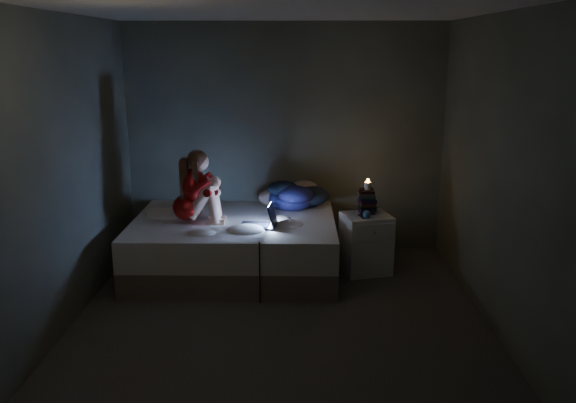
{
  "coord_description": "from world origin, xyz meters",
  "views": [
    {
      "loc": [
        0.14,
        -4.85,
        2.32
      ],
      "look_at": [
        0.05,
        1.0,
        0.8
      ],
      "focal_mm": 37.14,
      "sensor_mm": 36.0,
      "label": 1
    }
  ],
  "objects_px": {
    "woman": "(187,186)",
    "candle": "(368,186)",
    "laptop": "(257,215)",
    "nightstand": "(366,243)",
    "phone": "(361,216)",
    "bed": "(235,246)"
  },
  "relations": [
    {
      "from": "laptop",
      "to": "candle",
      "type": "xyz_separation_m",
      "value": [
        1.13,
        0.37,
        0.21
      ]
    },
    {
      "from": "laptop",
      "to": "nightstand",
      "type": "xyz_separation_m",
      "value": [
        1.12,
        0.28,
        -0.39
      ]
    },
    {
      "from": "bed",
      "to": "woman",
      "type": "relative_size",
      "value": 2.76
    },
    {
      "from": "bed",
      "to": "woman",
      "type": "distance_m",
      "value": 0.82
    },
    {
      "from": "nightstand",
      "to": "bed",
      "type": "bearing_deg",
      "value": 166.15
    },
    {
      "from": "phone",
      "to": "bed",
      "type": "bearing_deg",
      "value": 175.7
    },
    {
      "from": "bed",
      "to": "nightstand",
      "type": "bearing_deg",
      "value": 0.98
    },
    {
      "from": "bed",
      "to": "phone",
      "type": "relative_size",
      "value": 14.97
    },
    {
      "from": "woman",
      "to": "nightstand",
      "type": "relative_size",
      "value": 1.21
    },
    {
      "from": "bed",
      "to": "candle",
      "type": "distance_m",
      "value": 1.53
    },
    {
      "from": "bed",
      "to": "laptop",
      "type": "bearing_deg",
      "value": -44.1
    },
    {
      "from": "woman",
      "to": "candle",
      "type": "xyz_separation_m",
      "value": [
        1.85,
        0.22,
        -0.04
      ]
    },
    {
      "from": "candle",
      "to": "phone",
      "type": "distance_m",
      "value": 0.33
    },
    {
      "from": "woman",
      "to": "phone",
      "type": "height_order",
      "value": "woman"
    },
    {
      "from": "bed",
      "to": "nightstand",
      "type": "xyz_separation_m",
      "value": [
        1.39,
        0.02,
        0.03
      ]
    },
    {
      "from": "woman",
      "to": "bed",
      "type": "bearing_deg",
      "value": 11.58
    },
    {
      "from": "candle",
      "to": "bed",
      "type": "bearing_deg",
      "value": -175.35
    },
    {
      "from": "bed",
      "to": "candle",
      "type": "height_order",
      "value": "candle"
    },
    {
      "from": "phone",
      "to": "woman",
      "type": "bearing_deg",
      "value": 179.52
    },
    {
      "from": "nightstand",
      "to": "candle",
      "type": "height_order",
      "value": "candle"
    },
    {
      "from": "woman",
      "to": "candle",
      "type": "relative_size",
      "value": 9.49
    },
    {
      "from": "woman",
      "to": "laptop",
      "type": "distance_m",
      "value": 0.78
    }
  ]
}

